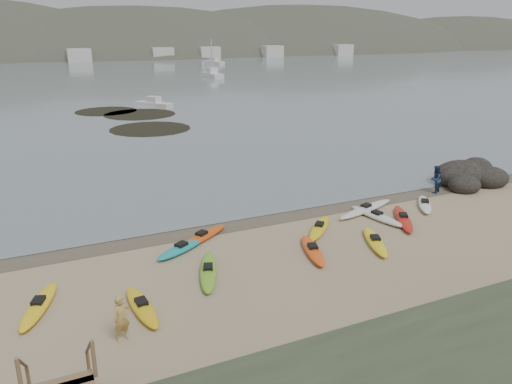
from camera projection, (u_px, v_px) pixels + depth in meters
name	position (u px, v px, depth m)	size (l,w,h in m)	color
ground	(256.00, 218.00, 27.75)	(600.00, 600.00, 0.00)	tan
wet_sand	(258.00, 219.00, 27.49)	(60.00, 60.00, 0.00)	brown
water	(36.00, 46.00, 286.19)	(1200.00, 1200.00, 0.00)	slate
kayaks	(297.00, 239.00, 24.52)	(23.33, 8.26, 0.34)	silver
person_west	(122.00, 319.00, 16.60)	(0.60, 0.40, 1.65)	tan
person_east	(435.00, 179.00, 31.67)	(0.87, 0.68, 1.79)	navy
rock_cluster	(469.00, 180.00, 33.81)	(5.44, 4.02, 1.92)	black
kelp_mats	(133.00, 118.00, 58.38)	(11.49, 21.84, 0.04)	black
moored_boats	(37.00, 81.00, 94.39)	(91.20, 81.60, 1.29)	silver
far_hills	(150.00, 91.00, 215.58)	(550.00, 135.00, 80.00)	#384235
far_town	(77.00, 55.00, 154.44)	(199.00, 5.00, 4.00)	beige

